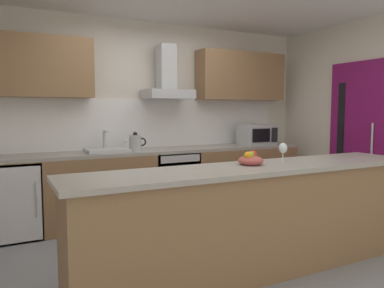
% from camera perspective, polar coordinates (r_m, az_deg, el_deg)
% --- Properties ---
extents(ground, '(5.94, 4.45, 0.02)m').
position_cam_1_polar(ground, '(3.88, 2.31, -16.32)').
color(ground, gray).
extents(wall_back, '(5.94, 0.12, 2.60)m').
position_cam_1_polar(wall_back, '(5.24, -7.30, 3.93)').
color(wall_back, silver).
rests_on(wall_back, ground).
extents(wall_right, '(0.12, 4.45, 2.60)m').
position_cam_1_polar(wall_right, '(5.33, 26.80, 3.43)').
color(wall_right, silver).
rests_on(wall_right, ground).
extents(backsplash_tile, '(4.20, 0.02, 0.66)m').
position_cam_1_polar(backsplash_tile, '(5.18, -7.02, 3.14)').
color(backsplash_tile, white).
extents(counter_back, '(4.35, 0.60, 0.90)m').
position_cam_1_polar(counter_back, '(4.98, -5.69, -5.98)').
color(counter_back, olive).
rests_on(counter_back, ground).
extents(counter_island, '(3.28, 0.64, 0.94)m').
position_cam_1_polar(counter_island, '(3.34, 9.53, -11.21)').
color(counter_island, olive).
rests_on(counter_island, ground).
extents(upper_cabinets, '(4.29, 0.32, 0.70)m').
position_cam_1_polar(upper_cabinets, '(5.05, -6.48, 10.82)').
color(upper_cabinets, olive).
extents(side_door, '(0.08, 0.85, 2.05)m').
position_cam_1_polar(side_door, '(5.47, 23.64, 0.72)').
color(side_door, '#7A1456').
rests_on(side_door, ground).
extents(oven, '(0.60, 0.62, 0.80)m').
position_cam_1_polar(oven, '(5.04, -3.14, -5.71)').
color(oven, slate).
rests_on(oven, ground).
extents(refrigerator, '(0.58, 0.60, 0.85)m').
position_cam_1_polar(refrigerator, '(4.63, -25.60, -7.65)').
color(refrigerator, white).
rests_on(refrigerator, ground).
extents(microwave, '(0.50, 0.38, 0.30)m').
position_cam_1_polar(microwave, '(5.64, 9.83, 1.44)').
color(microwave, '#B7BABC').
rests_on(microwave, counter_back).
extents(sink, '(0.50, 0.40, 0.26)m').
position_cam_1_polar(sink, '(4.70, -12.83, -0.85)').
color(sink, silver).
rests_on(sink, counter_back).
extents(kettle, '(0.29, 0.15, 0.24)m').
position_cam_1_polar(kettle, '(4.75, -8.61, 0.22)').
color(kettle, '#B7BABC').
rests_on(kettle, counter_back).
extents(range_hood, '(0.62, 0.45, 0.72)m').
position_cam_1_polar(range_hood, '(5.08, -3.81, 9.41)').
color(range_hood, '#B7BABC').
extents(wine_glass, '(0.08, 0.08, 0.18)m').
position_cam_1_polar(wine_glass, '(3.49, 13.67, -0.72)').
color(wine_glass, silver).
rests_on(wine_glass, counter_island).
extents(fruit_bowl, '(0.22, 0.22, 0.13)m').
position_cam_1_polar(fruit_bowl, '(3.29, 8.90, -2.37)').
color(fruit_bowl, '#B24C47').
rests_on(fruit_bowl, counter_island).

